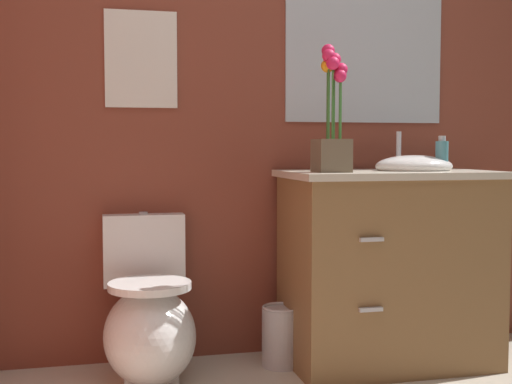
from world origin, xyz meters
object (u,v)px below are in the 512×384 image
object	(u,v)px
soap_bottle	(442,155)
trash_bin	(282,336)
flower_vase	(332,124)
wall_mirror	(365,50)
vanity_cabinet	(389,265)
toilet	(149,323)
wall_poster	(141,59)

from	to	relation	value
soap_bottle	trash_bin	distance (m)	1.08
flower_vase	wall_mirror	bearing A→B (deg)	51.28
soap_bottle	trash_bin	size ratio (longest dim) A/B	0.58
wall_mirror	vanity_cabinet	bearing A→B (deg)	-89.48
toilet	flower_vase	bearing A→B (deg)	-8.55
vanity_cabinet	wall_poster	world-z (taller)	wall_poster
trash_bin	flower_vase	bearing A→B (deg)	-43.34
vanity_cabinet	flower_vase	size ratio (longest dim) A/B	1.96
vanity_cabinet	wall_mirror	world-z (taller)	wall_mirror
toilet	vanity_cabinet	bearing A→B (deg)	-1.41
flower_vase	wall_mirror	distance (m)	0.61
vanity_cabinet	flower_vase	world-z (taller)	flower_vase
soap_bottle	wall_poster	size ratio (longest dim) A/B	0.36
vanity_cabinet	toilet	bearing A→B (deg)	178.59
toilet	soap_bottle	distance (m)	1.48
trash_bin	vanity_cabinet	bearing A→B (deg)	-8.60
vanity_cabinet	wall_poster	size ratio (longest dim) A/B	2.45
trash_bin	wall_mirror	world-z (taller)	wall_mirror
wall_poster	toilet	bearing A→B (deg)	-90.00
trash_bin	wall_mirror	size ratio (longest dim) A/B	0.34
soap_bottle	wall_mirror	world-z (taller)	wall_mirror
toilet	wall_poster	size ratio (longest dim) A/B	1.60
soap_bottle	trash_bin	bearing A→B (deg)	170.27
soap_bottle	trash_bin	xyz separation A→B (m)	(-0.71, 0.12, -0.81)
vanity_cabinet	trash_bin	distance (m)	0.58
wall_mirror	wall_poster	bearing A→B (deg)	180.00
flower_vase	toilet	bearing A→B (deg)	171.45
soap_bottle	vanity_cabinet	bearing A→B (deg)	167.90
soap_bottle	wall_mirror	distance (m)	0.65
soap_bottle	wall_mirror	xyz separation A→B (m)	(-0.23, 0.34, 0.51)
flower_vase	trash_bin	distance (m)	0.97
flower_vase	wall_mirror	size ratio (longest dim) A/B	0.67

